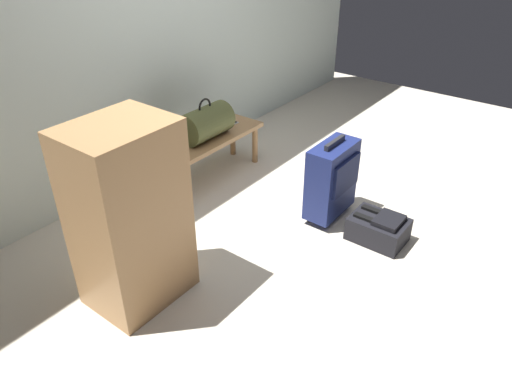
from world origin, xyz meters
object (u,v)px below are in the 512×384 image
bench (210,142)px  backpack_dark (379,228)px  suitcase_upright_navy (332,179)px  cell_phone (230,122)px  side_cabinet (130,217)px  duffel_bag_olive (206,123)px

bench → backpack_dark: size_ratio=2.63×
bench → suitcase_upright_navy: 1.11m
cell_phone → side_cabinet: 1.80m
backpack_dark → bench: bearing=90.8°
cell_phone → suitcase_upright_navy: 1.20m
duffel_bag_olive → backpack_dark: bearing=-87.5°
cell_phone → backpack_dark: (-0.30, -1.59, -0.29)m
bench → side_cabinet: 1.49m
duffel_bag_olive → suitcase_upright_navy: 1.13m
cell_phone → backpack_dark: bearing=-100.7°
bench → cell_phone: bearing=10.1°
suitcase_upright_navy → side_cabinet: (-1.41, 0.49, 0.23)m
duffel_bag_olive → cell_phone: size_ratio=3.06×
bench → suitcase_upright_navy: (0.07, -1.11, 0.00)m
backpack_dark → side_cabinet: side_cabinet is taller
backpack_dark → side_cabinet: size_ratio=0.35×
duffel_bag_olive → cell_phone: duffel_bag_olive is taller
duffel_bag_olive → suitcase_upright_navy: size_ratio=0.70×
suitcase_upright_navy → backpack_dark: 0.48m
duffel_bag_olive → backpack_dark: duffel_bag_olive is taller
cell_phone → side_cabinet: size_ratio=0.13×
cell_phone → duffel_bag_olive: bearing=-171.1°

